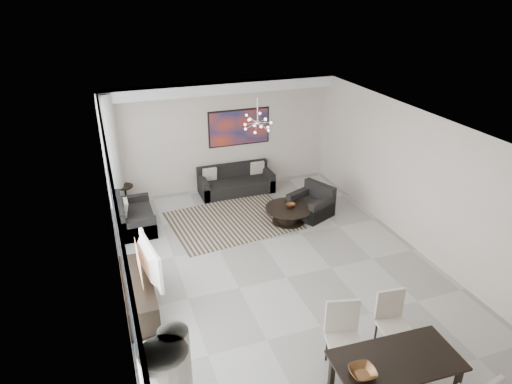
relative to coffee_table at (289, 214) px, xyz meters
name	(u,v)px	position (x,y,z in m)	size (l,w,h in m)	color
room_shell	(312,207)	(-0.45, -2.03, 1.23)	(6.00, 9.00, 2.90)	#A8A39B
window_wall	(125,238)	(-3.77, -2.03, 1.25)	(0.37, 8.95, 2.90)	silver
soffit	(221,88)	(-0.91, 2.27, 2.55)	(5.98, 0.40, 0.26)	white
painting	(239,128)	(-0.41, 2.44, 1.43)	(1.68, 0.04, 0.98)	red
chandelier	(257,123)	(-0.61, 0.47, 2.13)	(0.66, 0.66, 0.71)	silver
rug	(232,220)	(-1.23, 0.50, -0.21)	(2.83, 2.17, 0.01)	black
coffee_table	(289,214)	(0.00, 0.00, 0.00)	(1.10, 1.10, 0.38)	black
bowl_coffee	(290,205)	(0.05, 0.02, 0.20)	(0.24, 0.24, 0.08)	brown
sofa_main	(236,183)	(-0.66, 2.03, 0.02)	(1.96, 0.80, 0.71)	black
loveseat	(134,218)	(-3.45, 0.96, 0.02)	(0.80, 1.42, 0.71)	black
armchair	(312,205)	(0.67, 0.16, 0.03)	(1.11, 1.13, 0.74)	black
side_table	(125,193)	(-3.52, 2.12, 0.17)	(0.41, 0.41, 0.57)	black
tv_console	(139,294)	(-3.67, -1.95, 0.06)	(0.50, 1.76, 0.55)	black
television	(144,262)	(-3.51, -1.93, 0.67)	(1.17, 0.15, 0.67)	gray
dining_table	(396,364)	(-0.67, -5.07, 0.40)	(1.73, 0.93, 0.70)	black
dining_chair_nw	(343,331)	(-1.01, -4.29, 0.41)	(0.60, 0.60, 1.08)	#BDAE9D
dining_chair_ne	(392,316)	(-0.13, -4.20, 0.35)	(0.50, 0.50, 0.99)	#BDAE9D
bowl_dining	(363,372)	(-1.23, -5.14, 0.53)	(0.34, 0.34, 0.08)	brown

